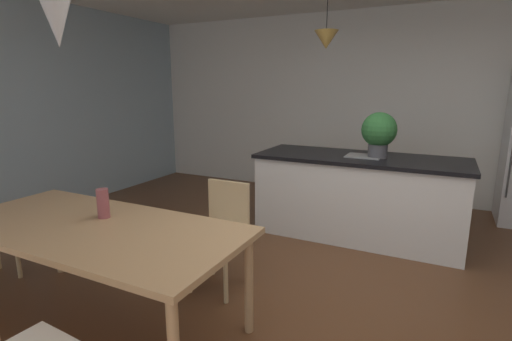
{
  "coord_description": "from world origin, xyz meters",
  "views": [
    {
      "loc": [
        0.56,
        -2.53,
        1.63
      ],
      "look_at": [
        -0.89,
        0.39,
        0.91
      ],
      "focal_mm": 26.64,
      "sensor_mm": 36.0,
      "label": 1
    }
  ],
  "objects": [
    {
      "name": "chair_far_right",
      "position": [
        -1.0,
        -0.05,
        0.47
      ],
      "size": [
        0.4,
        0.4,
        0.87
      ],
      "color": "tan",
      "rests_on": "ground_plane"
    },
    {
      "name": "pendant_over_island_main",
      "position": [
        -0.65,
        1.55,
        2.11
      ],
      "size": [
        0.25,
        0.25,
        0.68
      ],
      "color": "black"
    },
    {
      "name": "wall_back_kitchen",
      "position": [
        0.0,
        3.26,
        1.35
      ],
      "size": [
        10.0,
        0.12,
        2.7
      ],
      "primitive_type": "cube",
      "color": "white",
      "rests_on": "ground_plane"
    },
    {
      "name": "potted_plant_on_island",
      "position": [
        -0.05,
        1.55,
        1.17
      ],
      "size": [
        0.36,
        0.36,
        0.48
      ],
      "color": "#4C4C51",
      "rests_on": "kitchen_island"
    },
    {
      "name": "vase_on_dining_table",
      "position": [
        -1.51,
        -0.75,
        0.84
      ],
      "size": [
        0.08,
        0.08,
        0.21
      ],
      "color": "#994C51",
      "rests_on": "dining_table"
    },
    {
      "name": "kitchen_island",
      "position": [
        -0.22,
        1.55,
        0.46
      ],
      "size": [
        2.19,
        0.86,
        0.91
      ],
      "color": "silver",
      "rests_on": "ground_plane"
    },
    {
      "name": "dining_table",
      "position": [
        -1.46,
        -0.89,
        0.68
      ],
      "size": [
        2.07,
        0.94,
        0.74
      ],
      "color": "tan",
      "rests_on": "ground_plane"
    },
    {
      "name": "pendant_over_table",
      "position": [
        -1.43,
        -1.02,
        1.98
      ],
      "size": [
        0.17,
        0.17,
        0.85
      ],
      "color": "black"
    },
    {
      "name": "ground_plane",
      "position": [
        0.0,
        0.0,
        -0.02
      ],
      "size": [
        10.0,
        8.4,
        0.04
      ],
      "primitive_type": "cube",
      "color": "brown"
    }
  ]
}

